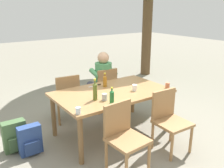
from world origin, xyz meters
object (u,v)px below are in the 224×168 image
at_px(chair_far_right, 104,87).
at_px(table_knife, 96,85).
at_px(bottle_amber, 105,81).
at_px(cup_white, 135,88).
at_px(bottle_green, 112,97).
at_px(backpack_by_near_side, 30,141).
at_px(dining_table, 112,96).
at_px(person_in_white_shirt, 101,78).
at_px(bottle_olive, 95,91).
at_px(cup_glass, 78,111).
at_px(chair_near_left, 124,134).
at_px(backpack_by_far_side, 15,137).
at_px(cup_terracotta, 167,85).
at_px(chair_near_right, 169,117).
at_px(cup_steel, 105,97).
at_px(chair_far_left, 66,95).

xyz_separation_m(chair_far_right, table_knife, (-0.46, -0.44, 0.24)).
relative_size(bottle_amber, cup_white, 2.40).
relative_size(bottle_green, backpack_by_near_side, 0.57).
height_order(cup_white, backpack_by_near_side, cup_white).
height_order(dining_table, backpack_by_near_side, dining_table).
bearing_deg(cup_white, person_in_white_shirt, 85.27).
distance_m(bottle_amber, bottle_green, 0.75).
distance_m(chair_far_right, bottle_olive, 1.34).
xyz_separation_m(cup_glass, table_knife, (0.76, 0.85, -0.04)).
bearing_deg(backpack_by_near_side, chair_near_left, -48.58).
height_order(table_knife, backpack_by_far_side, table_knife).
relative_size(cup_terracotta, cup_white, 0.93).
height_order(dining_table, backpack_by_far_side, dining_table).
xyz_separation_m(chair_far_right, bottle_amber, (-0.36, -0.58, 0.34)).
bearing_deg(dining_table, cup_white, -30.24).
distance_m(chair_near_left, bottle_amber, 1.22).
bearing_deg(backpack_by_near_side, chair_near_right, -30.50).
xyz_separation_m(bottle_green, cup_white, (0.61, 0.24, -0.05)).
relative_size(bottle_green, table_knife, 1.00).
relative_size(cup_white, cup_glass, 1.15).
bearing_deg(backpack_by_far_side, chair_far_right, 14.11).
distance_m(bottle_green, cup_steel, 0.18).
bearing_deg(cup_glass, cup_steel, 20.89).
bearing_deg(cup_glass, table_knife, 47.97).
height_order(chair_near_left, bottle_olive, bottle_olive).
xyz_separation_m(chair_near_right, chair_far_left, (-0.81, 1.67, 0.00)).
bearing_deg(bottle_green, cup_glass, -176.56).
distance_m(cup_glass, backpack_by_near_side, 0.95).
relative_size(dining_table, cup_glass, 20.49).
height_order(chair_far_right, person_in_white_shirt, person_in_white_shirt).
bearing_deg(cup_terracotta, table_knife, 138.72).
bearing_deg(chair_near_left, bottle_olive, 89.95).
bearing_deg(table_knife, chair_near_right, -69.02).
bearing_deg(chair_near_right, chair_far_left, 116.00).
relative_size(chair_far_left, person_in_white_shirt, 0.74).
distance_m(chair_far_right, cup_glass, 1.80).
xyz_separation_m(chair_far_right, bottle_olive, (-0.81, -1.00, 0.37)).
bearing_deg(bottle_green, backpack_by_near_side, 149.31).
height_order(chair_far_left, cup_terracotta, chair_far_left).
xyz_separation_m(chair_near_left, backpack_by_near_side, (-0.88, 1.00, -0.29)).
bearing_deg(chair_far_left, chair_near_right, -64.00).
height_order(person_in_white_shirt, cup_glass, person_in_white_shirt).
height_order(chair_far_right, chair_far_left, same).
bearing_deg(chair_far_right, bottle_amber, -122.11).
xyz_separation_m(bottle_olive, cup_glass, (-0.42, -0.29, -0.09)).
relative_size(bottle_amber, bottle_green, 1.00).
distance_m(cup_white, backpack_by_far_side, 1.92).
height_order(cup_steel, backpack_by_near_side, cup_steel).
relative_size(bottle_amber, cup_terracotta, 2.59).
bearing_deg(table_knife, backpack_by_far_side, -179.20).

